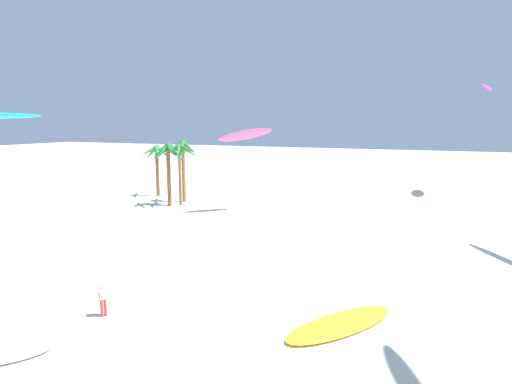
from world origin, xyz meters
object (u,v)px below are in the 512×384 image
at_px(palm_tree_0, 157,155).
at_px(flying_kite_5, 486,87).
at_px(palm_tree_2, 169,156).
at_px(flying_kite_2, 245,135).
at_px(palm_tree_1, 179,154).
at_px(person_near_right, 103,298).
at_px(palm_tree_3, 183,153).
at_px(grounded_kite_1, 341,324).

height_order(palm_tree_0, flying_kite_5, flying_kite_5).
bearing_deg(palm_tree_2, flying_kite_2, 1.70).
distance_m(palm_tree_1, palm_tree_2, 1.14).
height_order(flying_kite_2, person_near_right, flying_kite_2).
xyz_separation_m(palm_tree_2, palm_tree_3, (0.06, 2.69, 0.14)).
relative_size(flying_kite_5, grounded_kite_1, 2.36).
relative_size(palm_tree_0, palm_tree_1, 0.93).
relative_size(palm_tree_0, palm_tree_2, 0.92).
bearing_deg(grounded_kite_1, flying_kite_2, 124.33).
xyz_separation_m(palm_tree_2, flying_kite_2, (8.98, 0.27, 2.39)).
relative_size(palm_tree_0, palm_tree_3, 0.90).
bearing_deg(grounded_kite_1, flying_kite_5, 77.52).
bearing_deg(palm_tree_2, person_near_right, -62.23).
relative_size(palm_tree_1, palm_tree_2, 0.99).
distance_m(palm_tree_0, person_near_right, 32.98).
xyz_separation_m(palm_tree_1, palm_tree_3, (-0.80, 1.96, -0.04)).
height_order(palm_tree_2, flying_kite_2, flying_kite_2).
bearing_deg(person_near_right, flying_kite_5, 66.16).
height_order(palm_tree_3, flying_kite_2, flying_kite_2).
relative_size(flying_kite_2, grounded_kite_1, 1.48).
xyz_separation_m(flying_kite_2, flying_kite_5, (22.83, 20.81, 5.46)).
distance_m(flying_kite_5, person_near_right, 50.00).
bearing_deg(grounded_kite_1, palm_tree_0, 138.46).
bearing_deg(flying_kite_2, palm_tree_0, 162.59).
distance_m(flying_kite_2, flying_kite_5, 31.37).
bearing_deg(palm_tree_3, flying_kite_5, 30.08).
bearing_deg(palm_tree_0, palm_tree_3, -21.18).
distance_m(flying_kite_2, person_near_right, 24.72).
xyz_separation_m(palm_tree_0, flying_kite_2, (13.90, -4.36, 2.75)).
relative_size(palm_tree_3, grounded_kite_1, 1.18).
relative_size(palm_tree_1, person_near_right, 4.21).
bearing_deg(flying_kite_5, palm_tree_2, -146.47).
bearing_deg(flying_kite_2, palm_tree_2, -178.30).
xyz_separation_m(palm_tree_0, flying_kite_5, (36.73, 16.45, 8.21)).
distance_m(palm_tree_3, flying_kite_2, 9.51).
bearing_deg(palm_tree_1, palm_tree_2, -139.79).
bearing_deg(person_near_right, palm_tree_3, 115.14).
bearing_deg(palm_tree_2, palm_tree_3, 88.65).
xyz_separation_m(palm_tree_1, palm_tree_2, (-0.86, -0.73, -0.18)).
xyz_separation_m(palm_tree_3, grounded_kite_1, (22.68, -22.58, -5.47)).
distance_m(palm_tree_2, person_near_right, 26.64).
xyz_separation_m(palm_tree_0, palm_tree_1, (5.79, -3.90, 0.53)).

